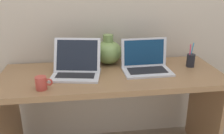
{
  "coord_description": "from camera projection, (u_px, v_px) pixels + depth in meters",
  "views": [
    {
      "loc": [
        -0.23,
        -1.66,
        1.42
      ],
      "look_at": [
        0.0,
        0.0,
        0.79
      ],
      "focal_mm": 39.72,
      "sensor_mm": 36.0,
      "label": 1
    }
  ],
  "objects": [
    {
      "name": "back_wall",
      "position": [
        106.0,
        4.0,
        1.97
      ],
      "size": [
        4.4,
        0.04,
        2.4
      ],
      "primitive_type": "cube",
      "color": "#BCAD99",
      "rests_on": "ground"
    },
    {
      "name": "desk",
      "position": [
        112.0,
        92.0,
        1.86
      ],
      "size": [
        1.61,
        0.61,
        0.74
      ],
      "color": "olive",
      "rests_on": "ground"
    },
    {
      "name": "laptop_left",
      "position": [
        77.0,
        66.0,
        1.77
      ],
      "size": [
        0.38,
        0.32,
        0.25
      ],
      "color": "silver",
      "rests_on": "desk"
    },
    {
      "name": "laptop_right",
      "position": [
        146.0,
        62.0,
        1.85
      ],
      "size": [
        0.35,
        0.24,
        0.23
      ],
      "color": "silver",
      "rests_on": "desk"
    },
    {
      "name": "green_vase",
      "position": [
        108.0,
        52.0,
        1.98
      ],
      "size": [
        0.22,
        0.22,
        0.24
      ],
      "color": "#75934C",
      "rests_on": "desk"
    },
    {
      "name": "coffee_mug",
      "position": [
        42.0,
        83.0,
        1.54
      ],
      "size": [
        0.11,
        0.07,
        0.08
      ],
      "color": "#B23D33",
      "rests_on": "desk"
    },
    {
      "name": "pen_cup",
      "position": [
        191.0,
        60.0,
        1.92
      ],
      "size": [
        0.06,
        0.06,
        0.19
      ],
      "color": "black",
      "rests_on": "desk"
    }
  ]
}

